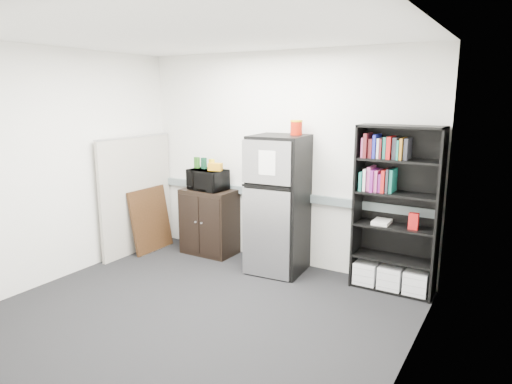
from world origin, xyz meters
TOP-DOWN VIEW (x-y plane):
  - floor at (0.00, 0.00)m, footprint 4.00×4.00m
  - wall_back at (0.00, 1.75)m, footprint 4.00×0.02m
  - wall_right at (2.00, 0.00)m, footprint 0.02×3.50m
  - wall_left at (-2.00, 0.00)m, footprint 0.02×3.50m
  - ceiling at (0.00, 0.00)m, footprint 4.00×3.50m
  - electrical_raceway at (0.00, 1.72)m, footprint 3.92×0.05m
  - wall_note at (-0.35, 1.74)m, footprint 0.14×0.00m
  - bookshelf at (1.53, 1.57)m, footprint 0.90×0.34m
  - cubicle_partition at (-1.90, 1.08)m, footprint 0.06×1.30m
  - cabinet at (-0.98, 1.50)m, footprint 0.72×0.48m
  - microwave at (-0.98, 1.48)m, footprint 0.52×0.37m
  - snack_box_a at (-1.18, 1.52)m, footprint 0.08×0.06m
  - snack_box_b at (-1.06, 1.52)m, footprint 0.08×0.07m
  - snack_box_c at (-0.93, 1.52)m, footprint 0.08×0.07m
  - snack_bag at (-0.84, 1.47)m, footprint 0.20×0.15m
  - refrigerator at (0.15, 1.42)m, footprint 0.69×0.71m
  - coffee_can at (0.30, 1.55)m, footprint 0.15×0.15m
  - framed_poster at (-1.77, 1.19)m, footprint 0.18×0.69m

SIDE VIEW (x-z plane):
  - floor at x=0.00m, z-range 0.00..0.00m
  - framed_poster at x=-1.77m, z-range 0.00..0.89m
  - cabinet at x=-0.98m, z-range 0.00..0.90m
  - cubicle_partition at x=-1.90m, z-range 0.00..1.62m
  - refrigerator at x=0.15m, z-range 0.00..1.70m
  - electrical_raceway at x=0.00m, z-range 0.85..0.95m
  - bookshelf at x=1.53m, z-range -0.01..1.84m
  - microwave at x=-0.98m, z-range 0.90..1.18m
  - snack_bag at x=-0.84m, z-range 1.18..1.28m
  - snack_box_c at x=-0.93m, z-range 1.18..1.32m
  - snack_box_a at x=-1.18m, z-range 1.18..1.33m
  - snack_box_b at x=-1.06m, z-range 1.18..1.33m
  - wall_back at x=0.00m, z-range 0.00..2.70m
  - wall_right at x=2.00m, z-range 0.00..2.70m
  - wall_left at x=-2.00m, z-range 0.00..2.70m
  - wall_note at x=-0.35m, z-range 1.50..1.60m
  - coffee_can at x=0.30m, z-range 1.70..1.89m
  - ceiling at x=0.00m, z-range 2.69..2.71m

